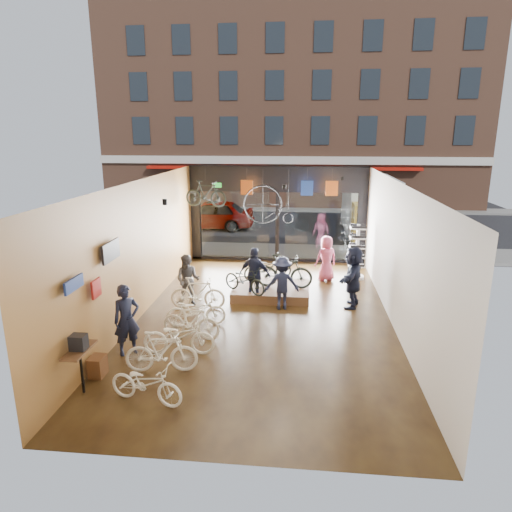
# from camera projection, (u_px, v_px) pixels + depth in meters

# --- Properties ---
(ground_plane) EXTENTS (7.00, 12.00, 0.04)m
(ground_plane) POSITION_uv_depth(u_px,v_px,m) (265.00, 317.00, 12.93)
(ground_plane) COLOR black
(ground_plane) RESTS_ON ground
(ceiling) EXTENTS (7.00, 12.00, 0.04)m
(ceiling) POSITION_uv_depth(u_px,v_px,m) (265.00, 181.00, 11.93)
(ceiling) COLOR black
(ceiling) RESTS_ON ground
(wall_left) EXTENTS (0.04, 12.00, 3.80)m
(wall_left) POSITION_uv_depth(u_px,v_px,m) (140.00, 249.00, 12.78)
(wall_left) COLOR #A47239
(wall_left) RESTS_ON ground
(wall_right) EXTENTS (0.04, 12.00, 3.80)m
(wall_right) POSITION_uv_depth(u_px,v_px,m) (397.00, 255.00, 12.08)
(wall_right) COLOR beige
(wall_right) RESTS_ON ground
(wall_back) EXTENTS (7.00, 0.04, 3.80)m
(wall_back) POSITION_uv_depth(u_px,v_px,m) (230.00, 355.00, 6.65)
(wall_back) COLOR beige
(wall_back) RESTS_ON ground
(storefront) EXTENTS (7.00, 0.26, 3.80)m
(storefront) POSITION_uv_depth(u_px,v_px,m) (277.00, 214.00, 18.19)
(storefront) COLOR black
(storefront) RESTS_ON ground
(exit_sign) EXTENTS (0.35, 0.06, 0.18)m
(exit_sign) POSITION_uv_depth(u_px,v_px,m) (217.00, 185.00, 18.01)
(exit_sign) COLOR #198C26
(exit_sign) RESTS_ON storefront
(street_road) EXTENTS (30.00, 18.00, 0.02)m
(street_road) POSITION_uv_depth(u_px,v_px,m) (286.00, 220.00, 27.33)
(street_road) COLOR black
(street_road) RESTS_ON ground
(sidewalk_near) EXTENTS (30.00, 2.40, 0.12)m
(sidewalk_near) POSITION_uv_depth(u_px,v_px,m) (279.00, 251.00, 19.82)
(sidewalk_near) COLOR slate
(sidewalk_near) RESTS_ON ground
(sidewalk_far) EXTENTS (30.00, 2.00, 0.12)m
(sidewalk_far) POSITION_uv_depth(u_px,v_px,m) (288.00, 208.00, 31.16)
(sidewalk_far) COLOR slate
(sidewalk_far) RESTS_ON ground
(opposite_building) EXTENTS (26.00, 5.00, 14.00)m
(opposite_building) POSITION_uv_depth(u_px,v_px,m) (291.00, 104.00, 31.75)
(opposite_building) COLOR brown
(opposite_building) RESTS_ON ground
(street_car) EXTENTS (4.67, 1.88, 1.59)m
(street_car) POSITION_uv_depth(u_px,v_px,m) (211.00, 214.00, 24.63)
(street_car) COLOR gray
(street_car) RESTS_ON street_road
(box_truck) EXTENTS (2.40, 7.19, 2.83)m
(box_truck) POSITION_uv_depth(u_px,v_px,m) (372.00, 208.00, 22.68)
(box_truck) COLOR silver
(box_truck) RESTS_ON street_road
(floor_bike_0) EXTENTS (1.63, 0.89, 0.81)m
(floor_bike_0) POSITION_uv_depth(u_px,v_px,m) (146.00, 383.00, 8.72)
(floor_bike_0) COLOR white
(floor_bike_0) RESTS_ON ground_plane
(floor_bike_1) EXTENTS (1.62, 0.65, 0.95)m
(floor_bike_1) POSITION_uv_depth(u_px,v_px,m) (161.00, 352.00, 9.83)
(floor_bike_1) COLOR white
(floor_bike_1) RESTS_ON ground_plane
(floor_bike_2) EXTENTS (1.72, 0.71, 0.88)m
(floor_bike_2) POSITION_uv_depth(u_px,v_px,m) (179.00, 336.00, 10.65)
(floor_bike_2) COLOR white
(floor_bike_2) RESTS_ON ground_plane
(floor_bike_3) EXTENTS (1.58, 0.67, 0.92)m
(floor_bike_3) POSITION_uv_depth(u_px,v_px,m) (191.00, 321.00, 11.48)
(floor_bike_3) COLOR white
(floor_bike_3) RESTS_ON ground_plane
(floor_bike_4) EXTENTS (1.67, 0.89, 0.83)m
(floor_bike_4) POSITION_uv_depth(u_px,v_px,m) (196.00, 311.00, 12.25)
(floor_bike_4) COLOR white
(floor_bike_4) RESTS_ON ground_plane
(floor_bike_5) EXTENTS (1.63, 0.53, 0.97)m
(floor_bike_5) POSITION_uv_depth(u_px,v_px,m) (198.00, 293.00, 13.40)
(floor_bike_5) COLOR white
(floor_bike_5) RESTS_ON ground_plane
(display_platform) EXTENTS (2.40, 1.80, 0.30)m
(display_platform) POSITION_uv_depth(u_px,v_px,m) (271.00, 291.00, 14.58)
(display_platform) COLOR #4C331D
(display_platform) RESTS_ON ground_plane
(display_bike_left) EXTENTS (1.61, 1.32, 0.82)m
(display_bike_left) POSITION_uv_depth(u_px,v_px,m) (245.00, 280.00, 13.91)
(display_bike_left) COLOR black
(display_bike_left) RESTS_ON display_platform
(display_bike_mid) EXTENTS (1.84, 0.67, 1.08)m
(display_bike_mid) POSITION_uv_depth(u_px,v_px,m) (284.00, 271.00, 14.31)
(display_bike_mid) COLOR black
(display_bike_mid) RESTS_ON display_platform
(display_bike_right) EXTENTS (1.74, 1.14, 0.86)m
(display_bike_right) POSITION_uv_depth(u_px,v_px,m) (268.00, 268.00, 15.08)
(display_bike_right) COLOR black
(display_bike_right) RESTS_ON display_platform
(customer_0) EXTENTS (0.74, 0.69, 1.69)m
(customer_0) POSITION_uv_depth(u_px,v_px,m) (127.00, 320.00, 10.57)
(customer_0) COLOR #161C33
(customer_0) RESTS_ON ground_plane
(customer_1) EXTENTS (0.79, 0.63, 1.55)m
(customer_1) POSITION_uv_depth(u_px,v_px,m) (188.00, 280.00, 13.67)
(customer_1) COLOR #3F3F44
(customer_1) RESTS_ON ground_plane
(customer_2) EXTENTS (1.07, 0.64, 1.70)m
(customer_2) POSITION_uv_depth(u_px,v_px,m) (255.00, 275.00, 13.94)
(customer_2) COLOR #161C33
(customer_2) RESTS_ON ground_plane
(customer_3) EXTENTS (1.11, 0.75, 1.58)m
(customer_3) POSITION_uv_depth(u_px,v_px,m) (282.00, 283.00, 13.34)
(customer_3) COLOR #161C33
(customer_3) RESTS_ON ground_plane
(customer_4) EXTENTS (0.92, 0.78, 1.60)m
(customer_4) POSITION_uv_depth(u_px,v_px,m) (326.00, 258.00, 15.94)
(customer_4) COLOR #CC4C72
(customer_4) RESTS_ON ground_plane
(customer_5) EXTENTS (0.96, 1.79, 1.85)m
(customer_5) POSITION_uv_depth(u_px,v_px,m) (353.00, 277.00, 13.48)
(customer_5) COLOR #161C33
(customer_5) RESTS_ON ground_plane
(sunglasses_rack) EXTENTS (0.67, 0.60, 1.97)m
(sunglasses_rack) POSITION_uv_depth(u_px,v_px,m) (357.00, 252.00, 16.09)
(sunglasses_rack) COLOR white
(sunglasses_rack) RESTS_ON ground_plane
(wall_merch) EXTENTS (0.40, 2.40, 2.60)m
(wall_merch) POSITION_uv_depth(u_px,v_px,m) (90.00, 317.00, 9.56)
(wall_merch) COLOR navy
(wall_merch) RESTS_ON wall_left
(penny_farthing) EXTENTS (1.75, 0.06, 1.40)m
(penny_farthing) POSITION_uv_depth(u_px,v_px,m) (271.00, 206.00, 16.42)
(penny_farthing) COLOR black
(penny_farthing) RESTS_ON ceiling
(hung_bike) EXTENTS (1.64, 0.75, 0.95)m
(hung_bike) POSITION_uv_depth(u_px,v_px,m) (206.00, 194.00, 16.44)
(hung_bike) COLOR black
(hung_bike) RESTS_ON ceiling
(jersey_left) EXTENTS (0.45, 0.03, 0.55)m
(jersey_left) POSITION_uv_depth(u_px,v_px,m) (247.00, 187.00, 17.24)
(jersey_left) COLOR #CC5919
(jersey_left) RESTS_ON ceiling
(jersey_mid) EXTENTS (0.45, 0.03, 0.55)m
(jersey_mid) POSITION_uv_depth(u_px,v_px,m) (307.00, 188.00, 17.01)
(jersey_mid) COLOR #1E3F99
(jersey_mid) RESTS_ON ceiling
(jersey_right) EXTENTS (0.45, 0.03, 0.55)m
(jersey_right) POSITION_uv_depth(u_px,v_px,m) (332.00, 188.00, 16.92)
(jersey_right) COLOR #CC5919
(jersey_right) RESTS_ON ceiling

